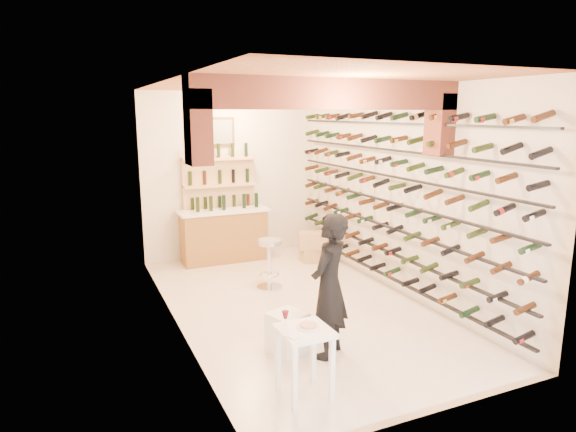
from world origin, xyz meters
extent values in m
plane|color=silver|center=(0.00, 0.00, 0.00)|extent=(6.00, 6.00, 0.00)
cube|color=beige|center=(0.00, 3.00, 1.60)|extent=(3.50, 0.02, 3.20)
cube|color=beige|center=(0.00, -3.00, 1.60)|extent=(3.50, 0.02, 3.20)
cube|color=beige|center=(-1.75, 0.00, 1.60)|extent=(0.02, 6.00, 3.20)
cube|color=beige|center=(1.75, 0.00, 1.60)|extent=(0.02, 6.00, 3.20)
cube|color=#AA613C|center=(0.00, 0.00, 3.20)|extent=(3.50, 6.00, 0.02)
cube|color=brown|center=(0.00, -1.00, 3.02)|extent=(3.50, 0.35, 0.36)
cube|color=brown|center=(-1.63, -1.00, 2.65)|extent=(0.24, 0.35, 0.80)
cube|color=brown|center=(1.63, -1.00, 2.65)|extent=(0.24, 0.35, 0.80)
cube|color=black|center=(1.59, 0.00, 0.25)|extent=(0.06, 5.70, 0.03)
cube|color=black|center=(1.59, 0.00, 0.65)|extent=(0.06, 5.70, 0.03)
cube|color=black|center=(1.59, 0.00, 1.05)|extent=(0.06, 5.70, 0.03)
cube|color=black|center=(1.59, 0.00, 1.45)|extent=(0.06, 5.70, 0.03)
cube|color=black|center=(1.59, 0.00, 1.85)|extent=(0.06, 5.70, 0.03)
cube|color=black|center=(1.59, 0.00, 2.25)|extent=(0.06, 5.70, 0.03)
cube|color=black|center=(1.59, 0.00, 2.65)|extent=(0.06, 5.70, 0.03)
cube|color=olive|center=(-0.30, 2.65, 0.48)|extent=(1.60, 0.55, 0.96)
cube|color=white|center=(-0.30, 2.65, 0.98)|extent=(1.70, 0.62, 0.05)
cube|color=#DBB27B|center=(-0.30, 2.92, 1.00)|extent=(1.40, 0.10, 2.00)
cube|color=#DBB27B|center=(-0.30, 2.82, 0.45)|extent=(1.40, 0.28, 0.04)
cube|color=#DBB27B|center=(-0.30, 2.82, 0.95)|extent=(1.40, 0.28, 0.04)
cube|color=#DBB27B|center=(-0.30, 2.82, 1.45)|extent=(1.40, 0.28, 0.04)
cube|color=#DBB27B|center=(-0.30, 2.82, 1.95)|extent=(1.40, 0.28, 0.04)
cube|color=brown|center=(-0.30, 2.97, 2.45)|extent=(0.70, 0.04, 0.55)
cube|color=#99998C|center=(-0.30, 2.94, 2.45)|extent=(0.60, 0.01, 0.45)
cube|color=white|center=(-0.94, -2.23, 0.70)|extent=(0.50, 0.50, 0.05)
cube|color=white|center=(-1.14, -2.43, 0.34)|extent=(0.05, 0.05, 0.68)
cube|color=white|center=(-0.74, -2.43, 0.34)|extent=(0.05, 0.05, 0.68)
cube|color=white|center=(-1.14, -2.03, 0.34)|extent=(0.05, 0.05, 0.68)
cube|color=white|center=(-0.74, -2.03, 0.34)|extent=(0.05, 0.05, 0.68)
cylinder|color=white|center=(-0.89, -2.21, 0.73)|extent=(0.23, 0.23, 0.01)
cylinder|color=#BF7266|center=(-0.89, -2.21, 0.75)|extent=(0.17, 0.17, 0.02)
cube|color=white|center=(-1.12, -2.34, 0.73)|extent=(0.15, 0.15, 0.01)
cylinder|color=white|center=(-1.09, -2.09, 0.73)|extent=(0.07, 0.07, 0.00)
cylinder|color=white|center=(-1.09, -2.09, 0.77)|extent=(0.01, 0.01, 0.09)
cone|color=#4E0614|center=(-1.09, -2.09, 0.84)|extent=(0.07, 0.07, 0.08)
cube|color=white|center=(-0.71, -1.28, 0.24)|extent=(0.50, 0.50, 0.49)
imported|color=black|center=(-0.30, -1.55, 0.85)|extent=(0.74, 0.71, 1.70)
cylinder|color=silver|center=(-0.08, 0.85, 0.02)|extent=(0.42, 0.42, 0.03)
cylinder|color=silver|center=(-0.08, 0.85, 0.39)|extent=(0.08, 0.08, 0.74)
cylinder|color=silver|center=(-0.08, 0.85, 0.78)|extent=(0.40, 0.40, 0.07)
torus|color=silver|center=(-0.08, 0.85, 0.23)|extent=(0.32, 0.32, 0.03)
cube|color=tan|center=(1.22, 1.92, 0.13)|extent=(0.46, 0.34, 0.26)
cube|color=tan|center=(1.22, 1.92, 0.42)|extent=(0.61, 0.50, 0.30)
camera|label=1|loc=(-2.95, -6.35, 2.80)|focal=31.20mm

